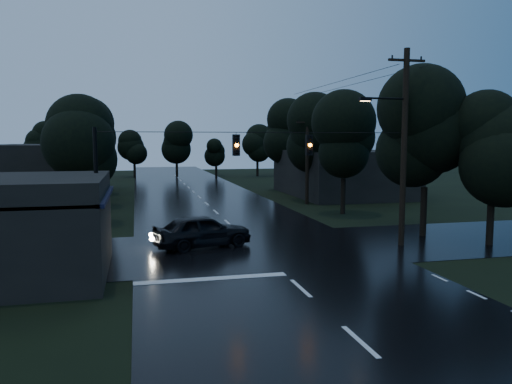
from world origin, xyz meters
name	(u,v)px	position (x,y,z in m)	size (l,w,h in m)	color
ground	(360,342)	(0.00, 0.00, 0.00)	(160.00, 160.00, 0.00)	black
main_road	(207,204)	(0.00, 30.00, 0.00)	(12.00, 120.00, 0.02)	black
cross_street	(256,249)	(0.00, 12.00, 0.00)	(60.00, 9.00, 0.02)	black
building_far_right	(341,173)	(14.00, 34.00, 2.20)	(10.00, 14.00, 4.40)	black
building_far_left	(50,170)	(-14.00, 40.00, 2.50)	(10.00, 16.00, 5.00)	black
utility_pole_main	(403,144)	(7.41, 11.00, 5.26)	(3.50, 0.30, 10.00)	black
utility_pole_far	(307,159)	(8.30, 28.00, 3.88)	(2.00, 0.30, 7.50)	black
anchor_pole_left	(97,195)	(-7.50, 11.00, 3.00)	(0.18, 0.18, 6.00)	black
span_signals	(272,144)	(0.56, 10.99, 5.24)	(15.00, 0.37, 1.12)	black
tree_corner_near	(426,130)	(10.00, 13.00, 5.99)	(4.48, 4.48, 9.44)	black
tree_corner_far	(494,144)	(12.00, 10.00, 5.24)	(3.92, 3.92, 8.26)	black
tree_left_a	(84,143)	(-9.00, 22.00, 5.24)	(3.92, 3.92, 8.26)	black
tree_left_b	(86,138)	(-9.60, 30.00, 5.62)	(4.20, 4.20, 8.85)	black
tree_left_c	(89,134)	(-10.20, 40.00, 5.99)	(4.48, 4.48, 9.44)	black
tree_right_a	(344,137)	(9.00, 22.00, 5.62)	(4.20, 4.20, 8.85)	black
tree_right_b	(314,134)	(9.60, 30.00, 5.99)	(4.48, 4.48, 9.44)	black
tree_right_c	(287,131)	(10.20, 40.00, 6.37)	(4.76, 4.76, 10.03)	black
car	(202,231)	(-2.58, 12.98, 0.85)	(2.01, 4.99, 1.70)	black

